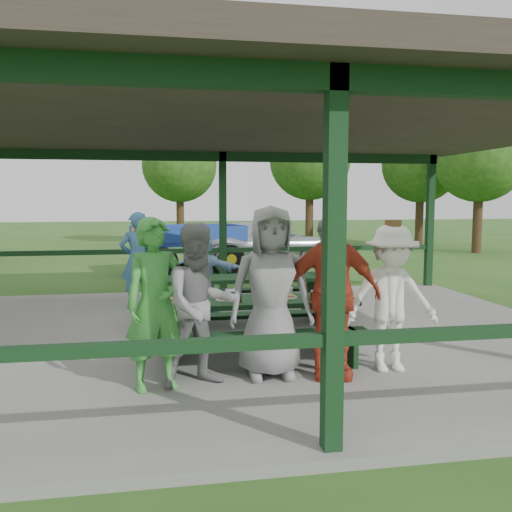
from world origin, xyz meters
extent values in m
plane|color=#275219|center=(0.00, 0.00, 0.00)|extent=(90.00, 90.00, 0.00)
cube|color=slate|center=(0.00, 0.00, 0.05)|extent=(10.00, 8.00, 0.10)
cube|color=black|center=(0.00, -3.80, 1.60)|extent=(0.15, 0.15, 3.00)
cube|color=black|center=(0.00, 3.80, 1.60)|extent=(0.15, 0.15, 3.00)
cube|color=black|center=(4.80, 3.80, 1.60)|extent=(0.15, 0.15, 3.00)
cube|color=black|center=(-2.40, -3.80, 1.00)|extent=(4.65, 0.10, 0.10)
cube|color=black|center=(-2.40, 3.80, 1.00)|extent=(4.65, 0.10, 0.10)
cube|color=black|center=(2.40, 3.80, 1.00)|extent=(4.65, 0.10, 0.10)
cube|color=black|center=(0.00, -3.80, 3.00)|extent=(9.80, 0.15, 0.20)
cube|color=black|center=(0.00, 3.80, 3.00)|extent=(9.80, 0.15, 0.20)
cube|color=#322A24|center=(0.00, 0.00, 3.22)|extent=(10.60, 8.60, 0.24)
cube|color=black|center=(-0.16, -1.20, 0.82)|extent=(2.51, 0.75, 0.06)
cube|color=black|center=(-0.16, -1.75, 0.53)|extent=(2.51, 0.28, 0.05)
cube|color=black|center=(-0.16, -0.65, 0.53)|extent=(2.51, 0.28, 0.05)
cube|color=black|center=(-1.23, -1.20, 0.47)|extent=(0.06, 0.70, 0.75)
cube|color=black|center=(0.92, -1.20, 0.47)|extent=(0.06, 0.70, 0.75)
cube|color=black|center=(-1.23, -1.20, 0.33)|extent=(0.06, 1.39, 0.45)
cube|color=black|center=(0.92, -1.20, 0.33)|extent=(0.06, 1.39, 0.45)
cube|color=black|center=(-0.06, 0.80, 0.82)|extent=(2.84, 0.75, 0.06)
cube|color=black|center=(-0.06, 0.25, 0.53)|extent=(2.84, 0.28, 0.05)
cube|color=black|center=(-0.06, 1.35, 0.53)|extent=(2.84, 0.28, 0.05)
cube|color=black|center=(-1.30, 0.80, 0.47)|extent=(0.06, 0.70, 0.75)
cube|color=black|center=(1.18, 0.80, 0.47)|extent=(0.06, 0.70, 0.75)
cube|color=black|center=(-1.30, 0.80, 0.33)|extent=(0.06, 1.39, 0.45)
cube|color=black|center=(1.18, 0.80, 0.33)|extent=(0.06, 1.39, 0.45)
cylinder|color=white|center=(-1.19, -1.20, 0.86)|extent=(0.22, 0.22, 0.01)
torus|color=#AA693C|center=(-1.23, -1.22, 0.88)|extent=(0.10, 0.10, 0.03)
torus|color=#AA693C|center=(-1.15, -1.22, 0.88)|extent=(0.10, 0.10, 0.03)
torus|color=#AA693C|center=(-1.19, -1.16, 0.88)|extent=(0.10, 0.10, 0.03)
cylinder|color=white|center=(-0.55, -1.20, 0.86)|extent=(0.22, 0.22, 0.01)
torus|color=#AA693C|center=(-0.59, -1.22, 0.88)|extent=(0.10, 0.10, 0.03)
torus|color=#AA693C|center=(-0.51, -1.22, 0.88)|extent=(0.10, 0.10, 0.03)
torus|color=#AA693C|center=(-0.55, -1.16, 0.88)|extent=(0.10, 0.10, 0.03)
cylinder|color=white|center=(0.26, -1.20, 0.86)|extent=(0.22, 0.22, 0.01)
torus|color=#AA693C|center=(0.22, -1.22, 0.88)|extent=(0.10, 0.10, 0.03)
torus|color=#AA693C|center=(0.30, -1.22, 0.88)|extent=(0.10, 0.10, 0.03)
torus|color=#AA693C|center=(0.26, -1.16, 0.88)|extent=(0.10, 0.10, 0.03)
cylinder|color=white|center=(1.04, -1.20, 0.86)|extent=(0.22, 0.22, 0.01)
torus|color=#AA693C|center=(1.00, -1.22, 0.88)|extent=(0.10, 0.10, 0.03)
torus|color=#AA693C|center=(1.08, -1.22, 0.88)|extent=(0.10, 0.10, 0.03)
torus|color=#AA693C|center=(1.04, -1.16, 0.88)|extent=(0.10, 0.10, 0.03)
cylinder|color=#381E0F|center=(-1.15, -1.38, 0.90)|extent=(0.06, 0.06, 0.10)
cylinder|color=#381E0F|center=(-1.13, -1.38, 0.90)|extent=(0.06, 0.06, 0.10)
cylinder|color=#381E0F|center=(-0.40, -1.38, 0.90)|extent=(0.06, 0.06, 0.10)
cylinder|color=#381E0F|center=(-0.03, -1.38, 0.90)|extent=(0.06, 0.06, 0.10)
cylinder|color=#381E0F|center=(0.53, -1.38, 0.90)|extent=(0.06, 0.06, 0.10)
cylinder|color=#381E0F|center=(0.76, -1.38, 0.90)|extent=(0.06, 0.06, 0.10)
cone|color=white|center=(-1.11, -1.00, 0.90)|extent=(0.09, 0.09, 0.10)
cone|color=white|center=(-0.48, -1.00, 0.90)|extent=(0.09, 0.09, 0.10)
cone|color=white|center=(0.32, -1.00, 0.90)|extent=(0.09, 0.09, 0.10)
imported|color=green|center=(-1.38, -2.14, 1.01)|extent=(0.77, 0.62, 1.82)
imported|color=gray|center=(-0.92, -2.11, 0.98)|extent=(0.99, 0.86, 1.75)
imported|color=gray|center=(-0.12, -1.95, 1.07)|extent=(0.96, 0.64, 1.93)
imported|color=#AE3821|center=(0.54, -2.09, 1.05)|extent=(1.16, 0.60, 1.90)
imported|color=white|center=(1.30, -1.98, 0.95)|extent=(1.14, 0.71, 1.71)
cylinder|color=brown|center=(1.30, -1.98, 1.75)|extent=(0.34, 0.34, 0.02)
cylinder|color=brown|center=(1.30, -1.98, 1.81)|extent=(0.20, 0.20, 0.11)
imported|color=#93BFE3|center=(-0.62, 1.60, 0.84)|extent=(1.44, 0.80, 1.48)
imported|color=teal|center=(-1.75, 2.25, 0.99)|extent=(0.71, 0.53, 1.77)
imported|color=gray|center=(1.61, 1.70, 0.92)|extent=(0.96, 0.86, 1.63)
imported|color=silver|center=(1.90, 8.79, 0.70)|extent=(5.47, 3.60, 1.40)
cube|color=#1C3B9A|center=(-0.54, 7.86, 0.86)|extent=(3.30, 2.21, 0.13)
cube|color=#1C3B9A|center=(-0.35, 7.13, 1.13)|extent=(2.94, 0.81, 0.43)
cube|color=#1C3B9A|center=(-0.72, 8.59, 1.13)|extent=(2.94, 0.81, 0.43)
cube|color=#1C3B9A|center=(-2.00, 7.48, 1.13)|extent=(0.44, 1.48, 0.43)
cube|color=#1C3B9A|center=(0.93, 8.23, 1.13)|extent=(0.44, 1.48, 0.43)
cylinder|color=black|center=(-1.28, 6.83, 0.41)|extent=(0.84, 0.39, 0.82)
cylinder|color=yellow|center=(-1.28, 6.83, 0.41)|extent=(0.35, 0.30, 0.30)
cylinder|color=black|center=(-1.68, 8.40, 0.41)|extent=(0.84, 0.39, 0.82)
cylinder|color=yellow|center=(-1.68, 8.40, 0.41)|extent=(0.35, 0.30, 0.30)
cylinder|color=black|center=(0.60, 7.32, 0.41)|extent=(0.84, 0.39, 0.82)
cylinder|color=yellow|center=(0.60, 7.32, 0.41)|extent=(0.35, 0.30, 0.30)
cylinder|color=black|center=(0.20, 8.88, 0.41)|extent=(0.84, 0.39, 0.82)
cylinder|color=yellow|center=(0.20, 8.88, 0.41)|extent=(0.35, 0.30, 0.30)
cube|color=#1C3B9A|center=(1.45, 8.37, 0.76)|extent=(1.07, 0.35, 0.09)
cone|color=#F2590C|center=(-2.05, 7.47, 1.24)|extent=(0.13, 0.42, 0.43)
cylinder|color=#2F2213|center=(-0.40, 17.88, 1.35)|extent=(0.36, 0.36, 2.71)
sphere|color=#204512|center=(-0.40, 17.88, 3.68)|extent=(3.46, 3.46, 3.46)
cylinder|color=#2F2213|center=(5.36, 16.08, 1.42)|extent=(0.36, 0.36, 2.85)
sphere|color=#204512|center=(5.36, 16.08, 3.87)|extent=(3.65, 3.65, 3.65)
cylinder|color=#2F2213|center=(10.91, 11.57, 1.38)|extent=(0.36, 0.36, 2.75)
sphere|color=#204512|center=(10.91, 11.57, 3.74)|extent=(3.52, 3.52, 3.52)
cylinder|color=#2F2213|center=(10.13, 14.88, 1.35)|extent=(0.36, 0.36, 2.70)
sphere|color=#204512|center=(10.13, 14.88, 3.68)|extent=(3.46, 3.46, 3.46)
camera|label=1|loc=(-1.32, -7.81, 2.10)|focal=38.00mm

